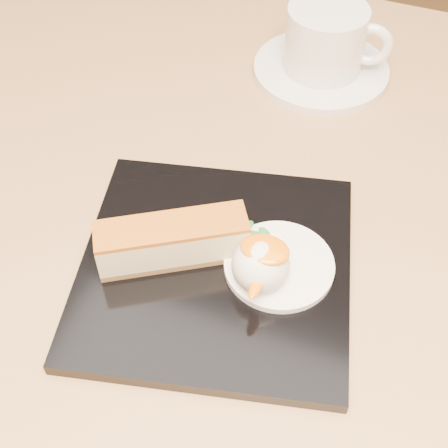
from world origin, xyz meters
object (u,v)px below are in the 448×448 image
at_px(dessert_plate, 215,268).
at_px(ice_cream_scoop, 261,265).
at_px(table, 198,287).
at_px(saucer, 321,70).
at_px(cheesecake, 172,241).
at_px(coffee_cup, 327,38).

distance_m(dessert_plate, ice_cream_scoop, 0.05).
distance_m(table, saucer, 0.28).
bearing_deg(saucer, ice_cream_scoop, -84.15).
relative_size(cheesecake, ice_cream_scoop, 2.64).
distance_m(table, ice_cream_scoop, 0.23).
distance_m(cheesecake, saucer, 0.31).
relative_size(table, cheesecake, 6.63).
height_order(cheesecake, saucer, cheesecake).
xyz_separation_m(table, dessert_plate, (0.05, -0.08, 0.16)).
bearing_deg(cheesecake, coffee_cup, 49.52).
distance_m(table, cheesecake, 0.21).
bearing_deg(saucer, dessert_plate, -91.74).
bearing_deg(ice_cream_scoop, saucer, 95.85).
bearing_deg(ice_cream_scoop, dessert_plate, 172.87).
distance_m(table, dessert_plate, 0.19).
relative_size(table, saucer, 5.33).
height_order(ice_cream_scoop, coffee_cup, coffee_cup).
xyz_separation_m(table, cheesecake, (0.02, -0.08, 0.19)).
relative_size(table, coffee_cup, 6.98).
xyz_separation_m(dessert_plate, cheesecake, (-0.04, -0.01, 0.03)).
height_order(table, dessert_plate, dessert_plate).
bearing_deg(table, dessert_plate, -55.75).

